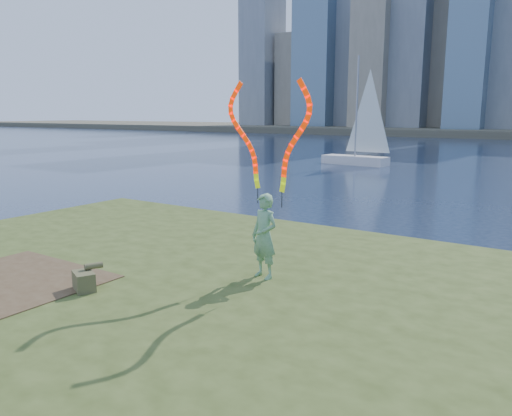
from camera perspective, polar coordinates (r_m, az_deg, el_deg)
The scene contains 6 objects.
ground at distance 11.06m, azimuth -5.78°, elevation -9.96°, with size 320.00×320.00×0.00m, color #18243D.
grassy_knoll at distance 9.41m, azimuth -14.93°, elevation -11.88°, with size 20.00×18.00×0.80m.
dirt_patch at distance 10.49m, azimuth -26.91°, elevation -7.60°, with size 3.20×3.00×0.02m, color #47331E.
woman_with_ribbons at distance 9.35m, azimuth 1.14°, elevation 0.33°, with size 2.00×0.61×4.01m.
canvas_bag at distance 9.47m, azimuth -19.00°, elevation -7.80°, with size 0.56×0.64×0.45m.
sailboat at distance 39.13m, azimuth 11.65°, elevation 6.91°, with size 5.44×2.15×8.16m.
Camera 1 is at (6.62, -7.94, 3.91)m, focal length 35.00 mm.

